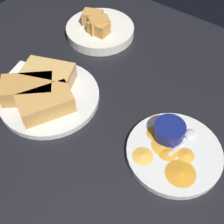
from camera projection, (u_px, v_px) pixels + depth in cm
name	position (u px, v px, depth cm)	size (l,w,h in cm)	color
ground_plane	(79.00, 110.00, 77.96)	(110.00, 110.00, 3.00)	black
plate_sandwich_main	(49.00, 97.00, 77.74)	(26.43, 26.43, 1.60)	silver
sandwich_half_near	(49.00, 75.00, 78.39)	(14.91, 11.90, 4.80)	tan
sandwich_half_far	(28.00, 89.00, 75.07)	(14.75, 14.35, 4.80)	#C68C42
sandwich_half_extra	(46.00, 103.00, 72.11)	(12.81, 15.05, 4.80)	tan
ramekin_dark_sauce	(42.00, 106.00, 71.61)	(6.31, 6.31, 4.33)	#0C144C
spoon_by_dark_ramekin	(55.00, 98.00, 76.00)	(2.91, 9.96, 0.80)	silver
plate_chips_companion	(174.00, 153.00, 67.07)	(21.89, 21.89, 1.60)	silver
ramekin_light_gravy	(169.00, 130.00, 67.46)	(7.20, 7.20, 3.81)	navy
spoon_by_gravy_ramekin	(187.00, 137.00, 68.31)	(2.68, 9.96, 0.80)	silver
plantain_chip_scatter	(167.00, 154.00, 65.50)	(16.76, 12.73, 0.60)	orange
bread_basket_rear	(99.00, 29.00, 94.06)	(21.73, 21.73, 7.42)	silver
paper_napkin_folded	(28.00, 75.00, 83.87)	(11.00, 9.00, 0.40)	white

